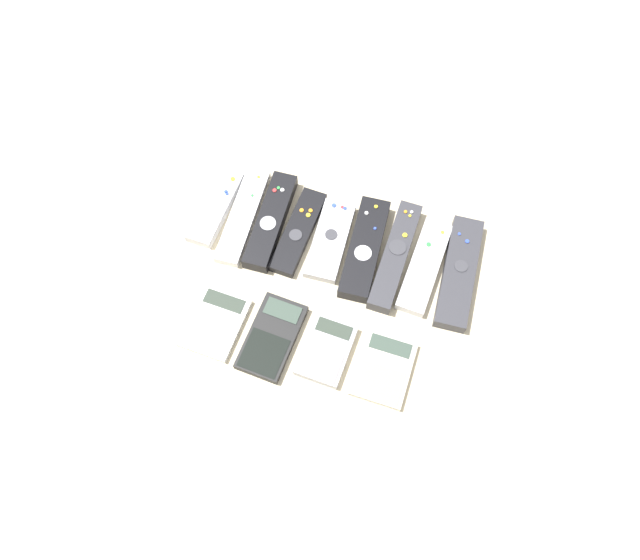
# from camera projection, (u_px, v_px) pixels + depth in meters

# --- Properties ---
(ground_plane) EXTENTS (3.00, 3.00, 0.00)m
(ground_plane) POSITION_uv_depth(u_px,v_px,m) (314.00, 302.00, 1.10)
(ground_plane) COLOR beige
(remote_0) EXTENTS (0.06, 0.16, 0.02)m
(remote_0) POSITION_uv_depth(u_px,v_px,m) (215.00, 207.00, 1.17)
(remote_0) COLOR silver
(remote_0) RESTS_ON ground_plane
(remote_1) EXTENTS (0.06, 0.21, 0.02)m
(remote_1) POSITION_uv_depth(u_px,v_px,m) (243.00, 216.00, 1.16)
(remote_1) COLOR white
(remote_1) RESTS_ON ground_plane
(remote_2) EXTENTS (0.05, 0.20, 0.03)m
(remote_2) POSITION_uv_depth(u_px,v_px,m) (271.00, 221.00, 1.15)
(remote_2) COLOR black
(remote_2) RESTS_ON ground_plane
(remote_3) EXTENTS (0.06, 0.18, 0.02)m
(remote_3) POSITION_uv_depth(u_px,v_px,m) (298.00, 232.00, 1.15)
(remote_3) COLOR black
(remote_3) RESTS_ON ground_plane
(remote_4) EXTENTS (0.07, 0.16, 0.02)m
(remote_4) POSITION_uv_depth(u_px,v_px,m) (330.00, 240.00, 1.14)
(remote_4) COLOR #B7B7BC
(remote_4) RESTS_ON ground_plane
(remote_5) EXTENTS (0.07, 0.20, 0.03)m
(remote_5) POSITION_uv_depth(u_px,v_px,m) (365.00, 248.00, 1.13)
(remote_5) COLOR black
(remote_5) RESTS_ON ground_plane
(remote_6) EXTENTS (0.05, 0.22, 0.03)m
(remote_6) POSITION_uv_depth(u_px,v_px,m) (395.00, 256.00, 1.12)
(remote_6) COLOR #333338
(remote_6) RESTS_ON ground_plane
(remote_7) EXTENTS (0.06, 0.19, 0.02)m
(remote_7) POSITION_uv_depth(u_px,v_px,m) (424.00, 267.00, 1.12)
(remote_7) COLOR silver
(remote_7) RESTS_ON ground_plane
(remote_8) EXTENTS (0.07, 0.22, 0.03)m
(remote_8) POSITION_uv_depth(u_px,v_px,m) (459.00, 273.00, 1.11)
(remote_8) COLOR #333338
(remote_8) RESTS_ON ground_plane
(calculator_0) EXTENTS (0.09, 0.12, 0.01)m
(calculator_0) POSITION_uv_depth(u_px,v_px,m) (215.00, 323.00, 1.07)
(calculator_0) COLOR silver
(calculator_0) RESTS_ON ground_plane
(calculator_1) EXTENTS (0.09, 0.15, 0.02)m
(calculator_1) POSITION_uv_depth(u_px,v_px,m) (272.00, 337.00, 1.06)
(calculator_1) COLOR black
(calculator_1) RESTS_ON ground_plane
(calculator_2) EXTENTS (0.08, 0.12, 0.02)m
(calculator_2) POSITION_uv_depth(u_px,v_px,m) (326.00, 350.00, 1.05)
(calculator_2) COLOR #B2B2B7
(calculator_2) RESTS_ON ground_plane
(calculator_3) EXTENTS (0.09, 0.12, 0.02)m
(calculator_3) POSITION_uv_depth(u_px,v_px,m) (384.00, 369.00, 1.04)
(calculator_3) COLOR beige
(calculator_3) RESTS_ON ground_plane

